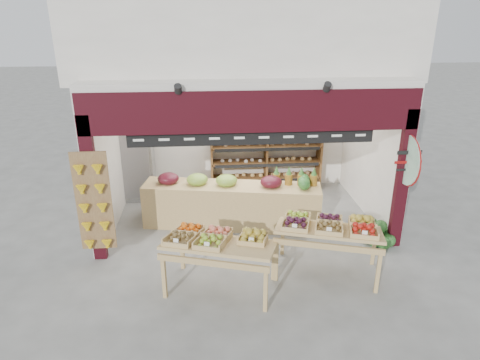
% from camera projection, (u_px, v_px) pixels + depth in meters
% --- Properties ---
extents(ground, '(60.00, 60.00, 0.00)m').
position_uv_depth(ground, '(246.00, 225.00, 9.00)').
color(ground, slate).
rests_on(ground, ground).
extents(shop_structure, '(6.36, 5.12, 5.40)m').
position_uv_depth(shop_structure, '(239.00, 25.00, 9.07)').
color(shop_structure, white).
rests_on(shop_structure, ground).
extents(banana_board, '(0.60, 0.15, 1.80)m').
position_uv_depth(banana_board, '(94.00, 204.00, 7.29)').
color(banana_board, olive).
rests_on(banana_board, ground).
extents(gift_sign, '(0.04, 0.93, 0.92)m').
position_uv_depth(gift_sign, '(408.00, 160.00, 7.52)').
color(gift_sign, '#AFDCC0').
rests_on(gift_sign, ground).
extents(back_shelving, '(2.74, 0.45, 1.72)m').
position_uv_depth(back_shelving, '(266.00, 149.00, 10.51)').
color(back_shelving, brown).
rests_on(back_shelving, ground).
extents(refrigerator, '(0.75, 0.75, 1.87)m').
position_uv_depth(refrigerator, '(138.00, 160.00, 10.05)').
color(refrigerator, '#A9ABAF').
rests_on(refrigerator, ground).
extents(cardboard_stack, '(0.98, 0.71, 0.62)m').
position_uv_depth(cardboard_stack, '(167.00, 202.00, 9.55)').
color(cardboard_stack, beige).
rests_on(cardboard_stack, ground).
extents(mid_counter, '(3.68, 1.32, 1.12)m').
position_uv_depth(mid_counter, '(231.00, 204.00, 8.83)').
color(mid_counter, tan).
rests_on(mid_counter, ground).
extents(display_table_left, '(1.91, 1.41, 1.08)m').
position_uv_depth(display_table_left, '(213.00, 241.00, 6.69)').
color(display_table_left, tan).
rests_on(display_table_left, ground).
extents(display_table_right, '(1.93, 1.43, 1.09)m').
position_uv_depth(display_table_right, '(329.00, 227.00, 7.07)').
color(display_table_right, tan).
rests_on(display_table_right, ground).
extents(watermelon_pile, '(0.66, 0.64, 0.48)m').
position_uv_depth(watermelon_pile, '(379.00, 235.00, 8.23)').
color(watermelon_pile, '#174617').
rests_on(watermelon_pile, ground).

